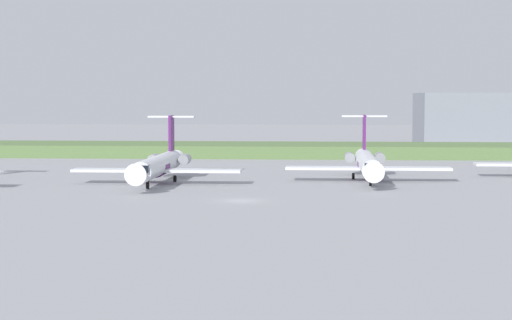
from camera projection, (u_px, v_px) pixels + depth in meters
name	position (u px, v px, depth m)	size (l,w,h in m)	color
ground_plane	(259.00, 177.00, 131.64)	(500.00, 500.00, 0.00)	#939399
grass_berm	(276.00, 150.00, 178.77)	(320.00, 20.00, 2.41)	#597542
regional_jet_third	(159.00, 164.00, 122.67)	(22.81, 31.00, 9.00)	silver
regional_jet_fourth	(367.00, 162.00, 126.34)	(22.81, 31.00, 9.00)	silver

